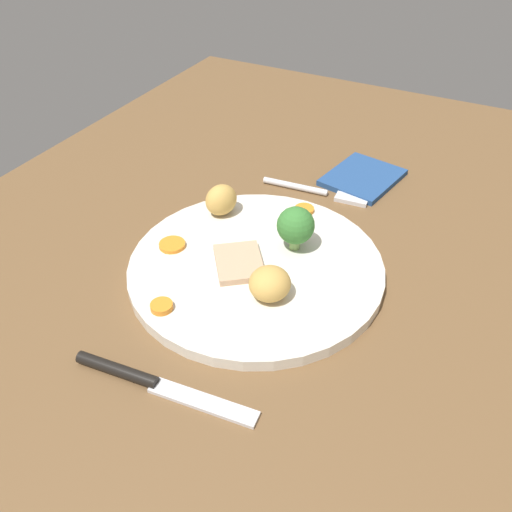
{
  "coord_description": "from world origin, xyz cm",
  "views": [
    {
      "loc": [
        44.35,
        23.42,
        44.38
      ],
      "look_at": [
        1.86,
        1.52,
        6.0
      ],
      "focal_mm": 37.87,
      "sensor_mm": 36.0,
      "label": 1
    }
  ],
  "objects_px": {
    "carrot_coin_side": "(162,306)",
    "broccoli_floret": "(296,226)",
    "fork": "(318,192)",
    "roast_potato_left": "(270,284)",
    "carrot_coin_front": "(304,210)",
    "carrot_coin_back": "(172,245)",
    "knife": "(148,381)",
    "dinner_plate": "(256,267)",
    "meat_slice_main": "(236,262)",
    "roast_potato_right": "(221,200)",
    "folded_napkin": "(363,177)"
  },
  "relations": [
    {
      "from": "carrot_coin_front",
      "to": "meat_slice_main",
      "type": "bearing_deg",
      "value": -10.93
    },
    {
      "from": "broccoli_floret",
      "to": "folded_napkin",
      "type": "relative_size",
      "value": 0.5
    },
    {
      "from": "knife",
      "to": "folded_napkin",
      "type": "relative_size",
      "value": 1.69
    },
    {
      "from": "folded_napkin",
      "to": "roast_potato_right",
      "type": "bearing_deg",
      "value": -34.65
    },
    {
      "from": "carrot_coin_front",
      "to": "carrot_coin_back",
      "type": "height_order",
      "value": "same"
    },
    {
      "from": "folded_napkin",
      "to": "dinner_plate",
      "type": "bearing_deg",
      "value": -9.58
    },
    {
      "from": "carrot_coin_side",
      "to": "folded_napkin",
      "type": "distance_m",
      "value": 0.38
    },
    {
      "from": "roast_potato_left",
      "to": "knife",
      "type": "relative_size",
      "value": 0.24
    },
    {
      "from": "roast_potato_left",
      "to": "meat_slice_main",
      "type": "bearing_deg",
      "value": -117.77
    },
    {
      "from": "dinner_plate",
      "to": "fork",
      "type": "height_order",
      "value": "dinner_plate"
    },
    {
      "from": "dinner_plate",
      "to": "carrot_coin_front",
      "type": "xyz_separation_m",
      "value": [
        -0.12,
        0.01,
        0.01
      ]
    },
    {
      "from": "dinner_plate",
      "to": "fork",
      "type": "bearing_deg",
      "value": -179.93
    },
    {
      "from": "meat_slice_main",
      "to": "knife",
      "type": "height_order",
      "value": "meat_slice_main"
    },
    {
      "from": "dinner_plate",
      "to": "carrot_coin_side",
      "type": "height_order",
      "value": "carrot_coin_side"
    },
    {
      "from": "fork",
      "to": "carrot_coin_side",
      "type": "bearing_deg",
      "value": -104.59
    },
    {
      "from": "dinner_plate",
      "to": "carrot_coin_back",
      "type": "xyz_separation_m",
      "value": [
        0.02,
        -0.1,
        0.01
      ]
    },
    {
      "from": "carrot_coin_front",
      "to": "knife",
      "type": "distance_m",
      "value": 0.31
    },
    {
      "from": "meat_slice_main",
      "to": "roast_potato_right",
      "type": "relative_size",
      "value": 1.55
    },
    {
      "from": "knife",
      "to": "folded_napkin",
      "type": "distance_m",
      "value": 0.45
    },
    {
      "from": "broccoli_floret",
      "to": "fork",
      "type": "relative_size",
      "value": 0.36
    },
    {
      "from": "carrot_coin_back",
      "to": "roast_potato_left",
      "type": "bearing_deg",
      "value": 80.19
    },
    {
      "from": "fork",
      "to": "broccoli_floret",
      "type": "bearing_deg",
      "value": -83.87
    },
    {
      "from": "broccoli_floret",
      "to": "folded_napkin",
      "type": "xyz_separation_m",
      "value": [
        -0.21,
        0.02,
        -0.04
      ]
    },
    {
      "from": "knife",
      "to": "carrot_coin_side",
      "type": "bearing_deg",
      "value": 110.21
    },
    {
      "from": "carrot_coin_side",
      "to": "knife",
      "type": "bearing_deg",
      "value": 25.58
    },
    {
      "from": "carrot_coin_front",
      "to": "fork",
      "type": "height_order",
      "value": "carrot_coin_front"
    },
    {
      "from": "dinner_plate",
      "to": "roast_potato_left",
      "type": "relative_size",
      "value": 6.48
    },
    {
      "from": "roast_potato_left",
      "to": "folded_napkin",
      "type": "height_order",
      "value": "roast_potato_left"
    },
    {
      "from": "dinner_plate",
      "to": "carrot_coin_front",
      "type": "relative_size",
      "value": 11.62
    },
    {
      "from": "carrot_coin_back",
      "to": "broccoli_floret",
      "type": "height_order",
      "value": "broccoli_floret"
    },
    {
      "from": "fork",
      "to": "roast_potato_left",
      "type": "bearing_deg",
      "value": -85.4
    },
    {
      "from": "carrot_coin_side",
      "to": "folded_napkin",
      "type": "height_order",
      "value": "carrot_coin_side"
    },
    {
      "from": "roast_potato_left",
      "to": "knife",
      "type": "distance_m",
      "value": 0.16
    },
    {
      "from": "meat_slice_main",
      "to": "broccoli_floret",
      "type": "bearing_deg",
      "value": 141.91
    },
    {
      "from": "roast_potato_left",
      "to": "carrot_coin_back",
      "type": "height_order",
      "value": "roast_potato_left"
    },
    {
      "from": "roast_potato_left",
      "to": "fork",
      "type": "height_order",
      "value": "roast_potato_left"
    },
    {
      "from": "folded_napkin",
      "to": "carrot_coin_back",
      "type": "bearing_deg",
      "value": -27.97
    },
    {
      "from": "carrot_coin_side",
      "to": "meat_slice_main",
      "type": "bearing_deg",
      "value": 161.07
    },
    {
      "from": "carrot_coin_side",
      "to": "fork",
      "type": "height_order",
      "value": "carrot_coin_side"
    },
    {
      "from": "carrot_coin_side",
      "to": "knife",
      "type": "xyz_separation_m",
      "value": [
        0.08,
        0.04,
        -0.01
      ]
    },
    {
      "from": "roast_potato_left",
      "to": "broccoli_floret",
      "type": "bearing_deg",
      "value": -173.14
    },
    {
      "from": "knife",
      "to": "roast_potato_right",
      "type": "bearing_deg",
      "value": 99.83
    },
    {
      "from": "carrot_coin_back",
      "to": "carrot_coin_front",
      "type": "bearing_deg",
      "value": 141.97
    },
    {
      "from": "carrot_coin_front",
      "to": "broccoli_floret",
      "type": "height_order",
      "value": "broccoli_floret"
    },
    {
      "from": "carrot_coin_back",
      "to": "folded_napkin",
      "type": "relative_size",
      "value": 0.29
    },
    {
      "from": "broccoli_floret",
      "to": "fork",
      "type": "height_order",
      "value": "broccoli_floret"
    },
    {
      "from": "carrot_coin_front",
      "to": "roast_potato_left",
      "type": "bearing_deg",
      "value": 10.61
    },
    {
      "from": "roast_potato_right",
      "to": "broccoli_floret",
      "type": "height_order",
      "value": "broccoli_floret"
    },
    {
      "from": "carrot_coin_side",
      "to": "broccoli_floret",
      "type": "xyz_separation_m",
      "value": [
        -0.16,
        0.08,
        0.03
      ]
    },
    {
      "from": "roast_potato_left",
      "to": "folded_napkin",
      "type": "relative_size",
      "value": 0.41
    }
  ]
}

